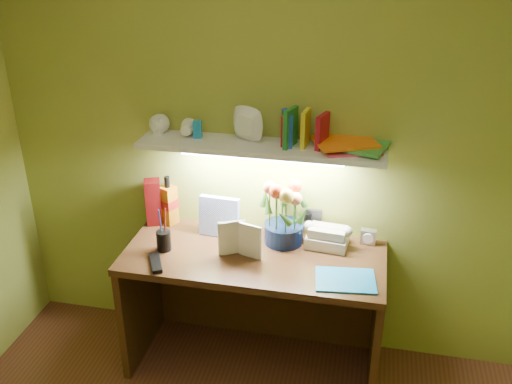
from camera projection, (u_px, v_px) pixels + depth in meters
desk at (254, 311)px, 3.21m from camera, size 1.40×0.60×0.75m
flower_bouquet at (284, 211)px, 3.09m from camera, size 0.25×0.25×0.38m
telephone at (328, 235)px, 3.11m from camera, size 0.24×0.19×0.13m
desk_clock at (368, 237)px, 3.14m from camera, size 0.09×0.05×0.08m
whisky_bottle at (168, 200)px, 3.31m from camera, size 0.11×0.11×0.30m
whisky_box at (153, 202)px, 3.31m from camera, size 0.11×0.11×0.27m
pen_cup at (163, 234)px, 3.06m from camera, size 0.08×0.08×0.19m
art_card at (219, 217)px, 3.20m from camera, size 0.23×0.06×0.23m
tv_remote at (156, 263)px, 2.96m from camera, size 0.13×0.19×0.02m
blue_folder at (345, 280)px, 2.83m from camera, size 0.32×0.25×0.01m
desk_book_a at (218, 239)px, 3.00m from camera, size 0.14×0.08×0.20m
desk_book_b at (238, 237)px, 3.03m from camera, size 0.14×0.06×0.19m
wall_shelf at (266, 142)px, 2.96m from camera, size 1.32×0.34×0.23m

